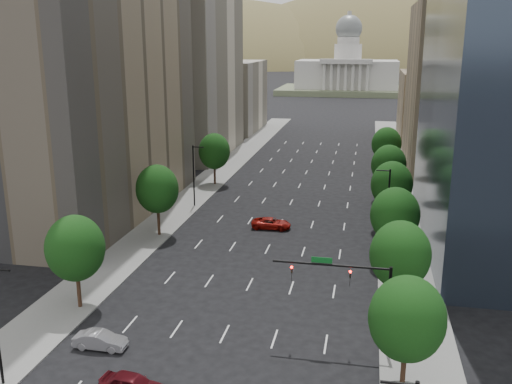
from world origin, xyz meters
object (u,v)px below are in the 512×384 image
Objects in this scene: capitol at (347,74)px; car_silver at (100,340)px; traffic_signal at (357,287)px; car_red_far at (271,223)px.

capitol reaches higher than car_silver.
car_silver is at bearing -168.18° from traffic_signal.
traffic_signal is 20.45m from car_silver.
car_silver is (-19.53, -4.09, -4.48)m from traffic_signal.
car_red_far is (-11.37, 27.40, -4.47)m from traffic_signal.
car_red_far is (-0.85, -192.31, -7.88)m from capitol.
capitol is at bearing -2.94° from car_silver.
traffic_signal is at bearing -158.51° from car_red_far.
car_silver is at bearing 164.42° from car_red_far.
traffic_signal is 2.16× the size of car_silver.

